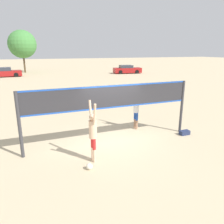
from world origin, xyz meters
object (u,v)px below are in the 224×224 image
object	(u,v)px
tree_left_cluster	(22,44)
gear_bag	(185,133)
parked_car_mid	(127,70)
parked_car_far	(5,73)
player_spiker	(93,131)
volleyball_net	(112,103)
volleyball	(89,166)
player_blocker	(136,107)

from	to	relation	value
tree_left_cluster	gear_bag	bearing A→B (deg)	-79.51
parked_car_mid	parked_car_far	world-z (taller)	same
player_spiker	parked_car_far	bearing A→B (deg)	8.66
volleyball_net	volleyball	world-z (taller)	volleyball_net
player_blocker	volleyball	distance (m)	4.54
parked_car_mid	tree_left_cluster	xyz separation A→B (m)	(-16.31, 8.11, 4.21)
player_spiker	player_blocker	bearing A→B (deg)	-50.81
gear_bag	tree_left_cluster	distance (m)	35.76
volleyball_net	parked_car_mid	bearing A→B (deg)	63.04
parked_car_mid	tree_left_cluster	size ratio (longest dim) A/B	0.68
volleyball	parked_car_far	distance (m)	30.53
parked_car_mid	volleyball_net	bearing A→B (deg)	-108.04
volleyball_net	player_blocker	bearing A→B (deg)	33.61
gear_bag	tree_left_cluster	bearing A→B (deg)	100.49
player_spiker	tree_left_cluster	xyz separation A→B (m)	(-1.71, 35.68, 3.70)
volleyball_net	player_spiker	world-z (taller)	volleyball_net
player_spiker	parked_car_far	size ratio (longest dim) A/B	0.49
player_blocker	parked_car_far	size ratio (longest dim) A/B	0.47
player_spiker	tree_left_cluster	distance (m)	35.91
parked_car_far	volleyball	bearing A→B (deg)	-85.04
gear_bag	player_spiker	bearing A→B (deg)	-170.09
player_spiker	player_blocker	world-z (taller)	player_spiker
gear_bag	parked_car_mid	distance (m)	28.50
parked_car_far	tree_left_cluster	distance (m)	7.83
player_spiker	volleyball	size ratio (longest dim) A/B	10.09
volleyball	gear_bag	xyz separation A→B (m)	(5.04, 1.34, -0.01)
gear_bag	tree_left_cluster	size ratio (longest dim) A/B	0.07
gear_bag	parked_car_mid	size ratio (longest dim) A/B	0.10
volleyball_net	player_blocker	distance (m)	2.22
volleyball_net	player_blocker	world-z (taller)	volleyball_net
player_spiker	parked_car_far	xyz separation A→B (m)	(-4.53, 29.72, -0.52)
player_blocker	parked_car_mid	xyz separation A→B (m)	(11.61, 25.13, -0.47)
player_blocker	tree_left_cluster	world-z (taller)	tree_left_cluster
volleyball_net	player_spiker	size ratio (longest dim) A/B	3.33
volleyball_net	player_spiker	bearing A→B (deg)	-134.04
volleyball	gear_bag	distance (m)	5.22
volleyball	gear_bag	size ratio (longest dim) A/B	0.46
gear_bag	volleyball	bearing A→B (deg)	-165.10
player_blocker	volleyball	world-z (taller)	player_blocker
gear_bag	parked_car_far	size ratio (longest dim) A/B	0.11
player_blocker	volleyball	size ratio (longest dim) A/B	9.72
parked_car_mid	parked_car_far	distance (m)	19.25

